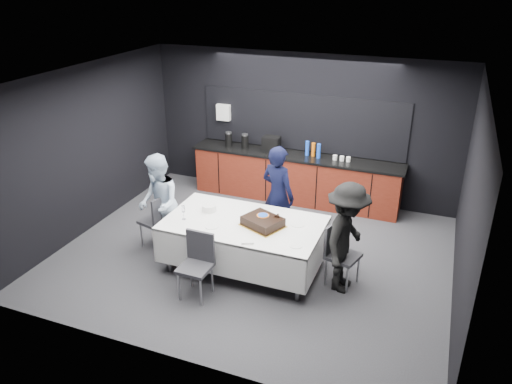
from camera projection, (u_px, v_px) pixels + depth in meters
ground at (254, 254)px, 8.00m from camera, size 6.00×6.00×0.00m
room_shell at (254, 144)px, 7.23m from camera, size 6.04×5.04×2.82m
kitchenette at (295, 174)px, 9.66m from camera, size 4.10×0.64×2.05m
party_table at (244, 230)px, 7.40m from camera, size 2.32×1.32×0.78m
cake_assembly at (263, 222)px, 7.19m from camera, size 0.70×0.64×0.17m
plate_stack at (209, 208)px, 7.65m from camera, size 0.22×0.22×0.10m
loose_plate_near at (212, 226)px, 7.21m from camera, size 0.21×0.21×0.01m
loose_plate_right_a at (298, 224)px, 7.26m from camera, size 0.20×0.20×0.01m
loose_plate_right_b at (296, 245)px, 6.71m from camera, size 0.18×0.18×0.01m
loose_plate_far at (254, 211)px, 7.66m from camera, size 0.19×0.19×0.01m
fork_pile at (247, 242)px, 6.78m from camera, size 0.19×0.16×0.03m
champagne_flute at (183, 210)px, 7.35m from camera, size 0.06×0.06×0.22m
chair_left at (158, 218)px, 7.99m from camera, size 0.51×0.51×0.92m
chair_right at (339, 249)px, 7.10m from camera, size 0.52×0.52×0.92m
chair_near at (197, 260)px, 6.84m from camera, size 0.43×0.43×0.92m
person_center at (278, 195)px, 8.05m from camera, size 0.71×0.58×1.67m
person_left at (159, 204)px, 7.85m from camera, size 0.96×0.99×1.60m
person_right at (346, 238)px, 6.84m from camera, size 0.70×1.10×1.62m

